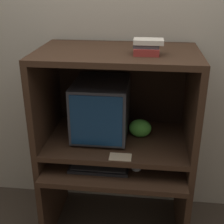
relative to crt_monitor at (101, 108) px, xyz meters
The scene contains 10 objects.
wall_back 0.48m from the crt_monitor, 71.41° to the left, with size 6.00×0.06×2.60m.
desk_base 0.59m from the crt_monitor, 39.44° to the right, with size 1.02×0.69×0.63m.
desk_monitor_shelf 0.26m from the crt_monitor, 18.69° to the right, with size 1.02×0.63×0.14m.
hutch_upper 0.24m from the crt_monitor, ahead, with size 1.02×0.63×0.61m.
crt_monitor is the anchor object (origin of this frame).
keyboard 0.40m from the crt_monitor, 86.81° to the right, with size 0.39×0.16×0.03m.
mouse 0.47m from the crt_monitor, 39.78° to the right, with size 0.06×0.04×0.03m.
snack_bag 0.31m from the crt_monitor, ahead, with size 0.16×0.12×0.13m.
book_stack 0.56m from the crt_monitor, 23.40° to the right, with size 0.17×0.13×0.09m.
paper_card 0.39m from the crt_monitor, 61.02° to the right, with size 0.14×0.09×0.00m.
Camera 1 is at (0.19, -1.60, 1.81)m, focal length 50.00 mm.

